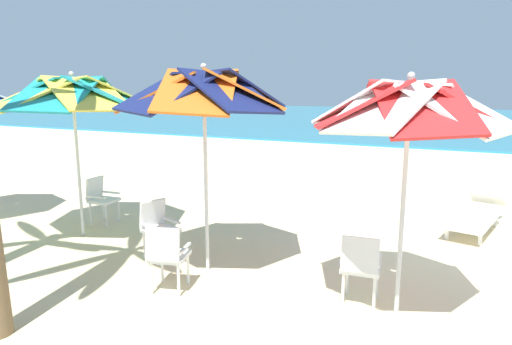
% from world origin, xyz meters
% --- Properties ---
extents(ground_plane, '(80.00, 80.00, 0.00)m').
position_xyz_m(ground_plane, '(0.00, 0.00, 0.00)').
color(ground_plane, beige).
extents(sea, '(80.00, 36.00, 0.10)m').
position_xyz_m(sea, '(0.00, 29.75, 0.05)').
color(sea, teal).
rests_on(sea, ground).
extents(surf_foam, '(80.00, 0.70, 0.01)m').
position_xyz_m(surf_foam, '(0.00, 11.45, 0.01)').
color(surf_foam, white).
rests_on(surf_foam, ground).
extents(beach_umbrella_0, '(2.09, 2.09, 2.67)m').
position_xyz_m(beach_umbrella_0, '(-0.83, -2.67, 2.30)').
color(beach_umbrella_0, silver).
rests_on(beach_umbrella_0, ground).
extents(plastic_chair_0, '(0.48, 0.51, 0.87)m').
position_xyz_m(plastic_chair_0, '(-1.26, -2.60, 0.50)').
color(plastic_chair_0, white).
rests_on(plastic_chair_0, ground).
extents(beach_umbrella_1, '(2.31, 2.31, 2.82)m').
position_xyz_m(beach_umbrella_1, '(-3.40, -2.48, 2.44)').
color(beach_umbrella_1, silver).
rests_on(beach_umbrella_1, ground).
extents(plastic_chair_1, '(0.54, 0.56, 0.87)m').
position_xyz_m(plastic_chair_1, '(-3.49, -3.27, 0.50)').
color(plastic_chair_1, white).
rests_on(plastic_chair_1, ground).
extents(plastic_chair_2, '(0.58, 0.56, 0.87)m').
position_xyz_m(plastic_chair_2, '(-4.29, -2.41, 0.50)').
color(plastic_chair_2, white).
rests_on(plastic_chair_2, ground).
extents(beach_umbrella_2, '(2.59, 2.59, 2.76)m').
position_xyz_m(beach_umbrella_2, '(-6.11, -2.14, 2.39)').
color(beach_umbrella_2, silver).
rests_on(beach_umbrella_2, ground).
extents(plastic_chair_3, '(0.50, 0.47, 0.87)m').
position_xyz_m(plastic_chair_3, '(-6.34, -1.45, 0.50)').
color(plastic_chair_3, white).
rests_on(plastic_chair_3, ground).
extents(sun_lounger_1, '(1.08, 2.23, 0.62)m').
position_xyz_m(sun_lounger_1, '(-0.00, 1.11, 0.28)').
color(sun_lounger_1, white).
rests_on(sun_lounger_1, ground).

